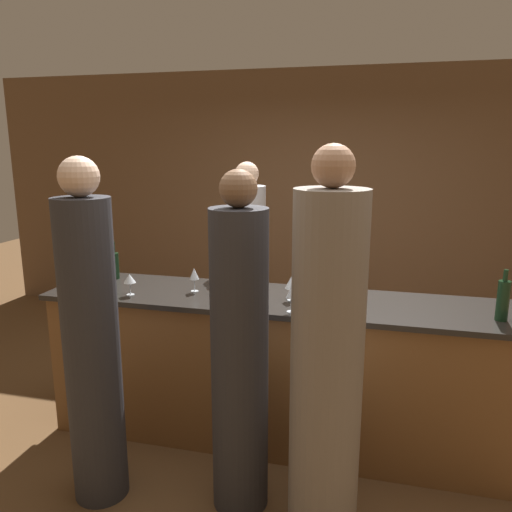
{
  "coord_description": "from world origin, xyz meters",
  "views": [
    {
      "loc": [
        0.64,
        -3.07,
        2.0
      ],
      "look_at": [
        -0.17,
        0.1,
        1.26
      ],
      "focal_mm": 35.0,
      "sensor_mm": 36.0,
      "label": 1
    }
  ],
  "objects_px": {
    "wine_bottle_0": "(114,265)",
    "wine_bottle_1": "(503,300)",
    "guest_1": "(240,357)",
    "guest_2": "(326,368)",
    "bartender": "(247,282)",
    "guest_0": "(92,345)"
  },
  "relations": [
    {
      "from": "wine_bottle_0",
      "to": "wine_bottle_1",
      "type": "bearing_deg",
      "value": -6.09
    },
    {
      "from": "guest_1",
      "to": "wine_bottle_1",
      "type": "bearing_deg",
      "value": 22.66
    },
    {
      "from": "guest_1",
      "to": "bartender",
      "type": "bearing_deg",
      "value": 103.68
    },
    {
      "from": "bartender",
      "to": "guest_0",
      "type": "bearing_deg",
      "value": 74.37
    },
    {
      "from": "bartender",
      "to": "guest_1",
      "type": "relative_size",
      "value": 0.99
    },
    {
      "from": "guest_2",
      "to": "wine_bottle_1",
      "type": "xyz_separation_m",
      "value": [
        0.91,
        0.71,
        0.2
      ]
    },
    {
      "from": "guest_1",
      "to": "wine_bottle_1",
      "type": "relative_size",
      "value": 6.31
    },
    {
      "from": "guest_2",
      "to": "guest_1",
      "type": "bearing_deg",
      "value": 164.34
    },
    {
      "from": "bartender",
      "to": "guest_1",
      "type": "xyz_separation_m",
      "value": [
        0.36,
        -1.48,
        0.01
      ]
    },
    {
      "from": "guest_0",
      "to": "wine_bottle_0",
      "type": "relative_size",
      "value": 6.85
    },
    {
      "from": "wine_bottle_0",
      "to": "wine_bottle_1",
      "type": "relative_size",
      "value": 0.95
    },
    {
      "from": "guest_2",
      "to": "wine_bottle_0",
      "type": "relative_size",
      "value": 7.06
    },
    {
      "from": "guest_1",
      "to": "wine_bottle_1",
      "type": "height_order",
      "value": "guest_1"
    },
    {
      "from": "guest_1",
      "to": "guest_2",
      "type": "relative_size",
      "value": 0.94
    },
    {
      "from": "bartender",
      "to": "wine_bottle_1",
      "type": "height_order",
      "value": "bartender"
    },
    {
      "from": "bartender",
      "to": "guest_0",
      "type": "height_order",
      "value": "guest_0"
    },
    {
      "from": "guest_1",
      "to": "wine_bottle_0",
      "type": "height_order",
      "value": "guest_1"
    },
    {
      "from": "guest_2",
      "to": "bartender",
      "type": "bearing_deg",
      "value": 117.44
    },
    {
      "from": "guest_1",
      "to": "guest_2",
      "type": "bearing_deg",
      "value": -15.66
    },
    {
      "from": "guest_1",
      "to": "wine_bottle_0",
      "type": "relative_size",
      "value": 6.63
    },
    {
      "from": "guest_1",
      "to": "wine_bottle_0",
      "type": "distance_m",
      "value": 1.51
    },
    {
      "from": "bartender",
      "to": "wine_bottle_0",
      "type": "bearing_deg",
      "value": 35.73
    }
  ]
}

